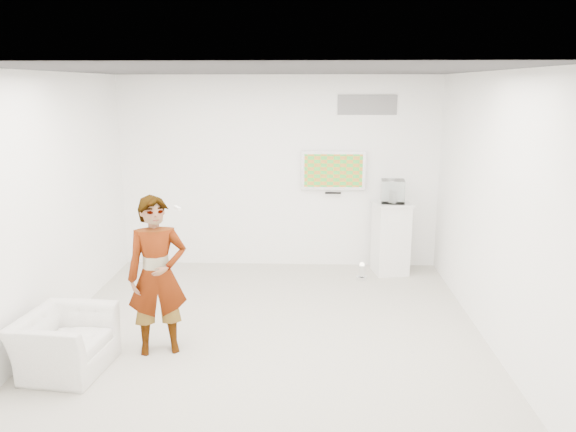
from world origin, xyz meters
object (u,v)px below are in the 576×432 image
object	(u,v)px
tv	(333,170)
floor_uplight	(362,272)
armchair	(65,342)
person	(157,276)
pedestal	(391,238)

from	to	relation	value
tv	floor_uplight	xyz separation A→B (m)	(0.42, -0.67, -1.42)
tv	armchair	distance (m)	4.69
person	armchair	xyz separation A→B (m)	(-0.86, -0.45, -0.57)
tv	person	distance (m)	3.71
armchair	floor_uplight	xyz separation A→B (m)	(3.27, 2.83, -0.17)
armchair	tv	bearing A→B (deg)	-32.72
person	armchair	distance (m)	1.13
tv	pedestal	distance (m)	1.37
armchair	floor_uplight	bearing A→B (deg)	-42.73
tv	person	xyz separation A→B (m)	(-1.99, -3.05, -0.69)
tv	pedestal	xyz separation A→B (m)	(0.89, -0.31, -0.99)
tv	armchair	world-z (taller)	tv
floor_uplight	tv	bearing A→B (deg)	122.15
armchair	pedestal	distance (m)	4.92
floor_uplight	armchair	bearing A→B (deg)	-139.12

